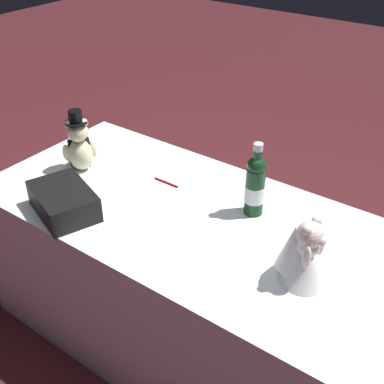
{
  "coord_description": "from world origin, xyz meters",
  "views": [
    {
      "loc": [
        0.9,
        -1.24,
        1.8
      ],
      "look_at": [
        0.0,
        0.0,
        0.8
      ],
      "focal_mm": 45.75,
      "sensor_mm": 36.0,
      "label": 1
    }
  ],
  "objects_px": {
    "champagne_bottle": "(255,185)",
    "signing_pen": "(165,182)",
    "gift_case_black": "(64,201)",
    "teddy_bear_groom": "(79,146)",
    "teddy_bear_bride": "(303,254)"
  },
  "relations": [
    {
      "from": "champagne_bottle",
      "to": "signing_pen",
      "type": "distance_m",
      "value": 0.43
    },
    {
      "from": "champagne_bottle",
      "to": "gift_case_black",
      "type": "height_order",
      "value": "champagne_bottle"
    },
    {
      "from": "teddy_bear_groom",
      "to": "champagne_bottle",
      "type": "xyz_separation_m",
      "value": [
        0.79,
        0.15,
        0.02
      ]
    },
    {
      "from": "signing_pen",
      "to": "gift_case_black",
      "type": "bearing_deg",
      "value": -114.74
    },
    {
      "from": "champagne_bottle",
      "to": "gift_case_black",
      "type": "relative_size",
      "value": 0.9
    },
    {
      "from": "teddy_bear_groom",
      "to": "signing_pen",
      "type": "relative_size",
      "value": 2.17
    },
    {
      "from": "champagne_bottle",
      "to": "signing_pen",
      "type": "xyz_separation_m",
      "value": [
        -0.41,
        -0.03,
        -0.12
      ]
    },
    {
      "from": "teddy_bear_bride",
      "to": "signing_pen",
      "type": "height_order",
      "value": "teddy_bear_bride"
    },
    {
      "from": "champagne_bottle",
      "to": "teddy_bear_bride",
      "type": "bearing_deg",
      "value": -37.55
    },
    {
      "from": "teddy_bear_groom",
      "to": "teddy_bear_bride",
      "type": "distance_m",
      "value": 1.1
    },
    {
      "from": "teddy_bear_groom",
      "to": "champagne_bottle",
      "type": "distance_m",
      "value": 0.8
    },
    {
      "from": "signing_pen",
      "to": "teddy_bear_groom",
      "type": "bearing_deg",
      "value": -162.74
    },
    {
      "from": "teddy_bear_groom",
      "to": "signing_pen",
      "type": "height_order",
      "value": "teddy_bear_groom"
    },
    {
      "from": "teddy_bear_groom",
      "to": "gift_case_black",
      "type": "xyz_separation_m",
      "value": [
        0.2,
        -0.28,
        -0.06
      ]
    },
    {
      "from": "teddy_bear_bride",
      "to": "gift_case_black",
      "type": "distance_m",
      "value": 0.92
    }
  ]
}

